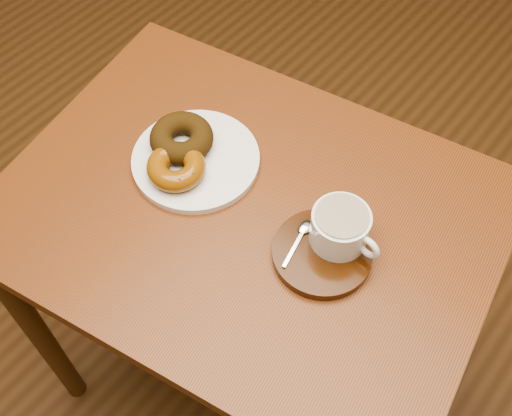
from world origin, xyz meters
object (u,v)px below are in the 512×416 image
Objects in this scene: cafe_table at (248,246)px; saucer at (322,253)px; donut_plate at (196,160)px; coffee_cup at (341,227)px.

cafe_table is 5.74× the size of saucer.
donut_plate is 1.82× the size of coffee_cup.
donut_plate is 1.41× the size of saucer.
cafe_table is at bearing -178.17° from saucer.
saucer is at bearing -7.87° from cafe_table.
coffee_cup is (0.16, 0.04, 0.18)m from cafe_table.
donut_plate is at bearing -171.51° from coffee_cup.
coffee_cup reaches higher than donut_plate.
coffee_cup is at bearing 3.92° from donut_plate.
coffee_cup is (0.29, 0.02, 0.04)m from donut_plate.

